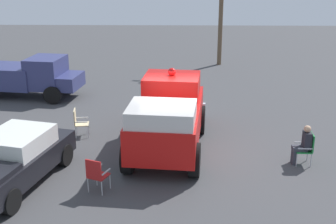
{
  "coord_description": "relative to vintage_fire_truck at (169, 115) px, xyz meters",
  "views": [
    {
      "loc": [
        -13.74,
        0.1,
        6.12
      ],
      "look_at": [
        -0.08,
        0.37,
        1.38
      ],
      "focal_mm": 47.03,
      "sensor_mm": 36.0,
      "label": 1
    }
  ],
  "objects": [
    {
      "name": "ground_plane",
      "position": [
        -0.15,
        -0.35,
        -1.2
      ],
      "size": [
        60.0,
        60.0,
        0.0
      ],
      "primitive_type": "plane",
      "color": "#424244"
    },
    {
      "name": "vintage_fire_truck",
      "position": [
        0.0,
        0.0,
        0.0
      ],
      "size": [
        6.13,
        2.83,
        2.59
      ],
      "color": "black",
      "rests_on": "ground"
    },
    {
      "name": "classic_hot_rod",
      "position": [
        -2.66,
        4.4,
        -0.45
      ],
      "size": [
        4.68,
        2.85,
        1.46
      ],
      "color": "black",
      "rests_on": "ground"
    },
    {
      "name": "parked_pickup",
      "position": [
        5.87,
        6.63,
        -0.21
      ],
      "size": [
        2.56,
        5.0,
        1.9
      ],
      "color": "black",
      "rests_on": "ground"
    },
    {
      "name": "lawn_chair_near_truck",
      "position": [
        -1.17,
        -4.36,
        -0.61
      ],
      "size": [
        0.53,
        0.51,
        1.02
      ],
      "color": "#B7BABF",
      "rests_on": "ground"
    },
    {
      "name": "lawn_chair_by_car",
      "position": [
        1.0,
        3.3,
        -0.61
      ],
      "size": [
        0.57,
        0.56,
        1.02
      ],
      "color": "#B7BABF",
      "rests_on": "ground"
    },
    {
      "name": "lawn_chair_spare",
      "position": [
        -3.12,
        1.93,
        -0.61
      ],
      "size": [
        0.64,
        0.64,
        1.02
      ],
      "color": "#B7BABF",
      "rests_on": "ground"
    },
    {
      "name": "spectator_seated",
      "position": [
        -1.17,
        -4.23,
        -0.5
      ],
      "size": [
        0.41,
        0.54,
        1.29
      ],
      "color": "#383842",
      "rests_on": "ground"
    },
    {
      "name": "utility_pole",
      "position": [
        12.78,
        -2.86,
        2.57
      ],
      "size": [
        0.3,
        1.7,
        7.24
      ],
      "color": "brown",
      "rests_on": "ground"
    },
    {
      "name": "traffic_cone",
      "position": [
        0.15,
        4.9,
        -0.89
      ],
      "size": [
        0.4,
        0.4,
        0.64
      ],
      "color": "orange",
      "rests_on": "ground"
    }
  ]
}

